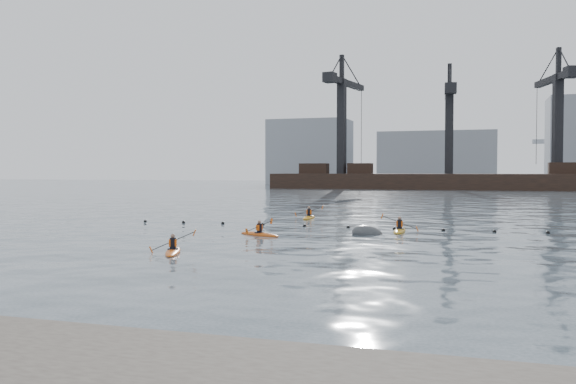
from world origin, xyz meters
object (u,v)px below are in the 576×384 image
object	(u,v)px
kayaker_2	(259,234)
kayaker_3	(400,230)
kayaker_5	(309,217)
kayaker_0	(173,251)
mooring_buoy	(368,234)

from	to	relation	value
kayaker_2	kayaker_3	distance (m)	8.69
kayaker_3	kayaker_5	distance (m)	11.68
kayaker_0	mooring_buoy	size ratio (longest dim) A/B	1.48
kayaker_3	mooring_buoy	xyz separation A→B (m)	(-1.59, -2.05, -0.10)
kayaker_3	kayaker_5	world-z (taller)	kayaker_3
kayaker_3	kayaker_5	xyz separation A→B (m)	(-8.08, 8.43, 0.00)
kayaker_0	kayaker_5	xyz separation A→B (m)	(0.49, 21.11, 0.01)
kayaker_0	kayaker_5	bearing A→B (deg)	66.09
kayaker_2	kayaker_3	world-z (taller)	kayaker_3
kayaker_0	kayaker_5	world-z (taller)	kayaker_0
kayaker_3	mooring_buoy	distance (m)	2.59
kayaker_2	kayaker_3	size ratio (longest dim) A/B	0.91
kayaker_2	mooring_buoy	world-z (taller)	kayaker_2
kayaker_2	mooring_buoy	xyz separation A→B (m)	(5.83, 2.47, -0.09)
kayaker_0	mooring_buoy	world-z (taller)	kayaker_0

